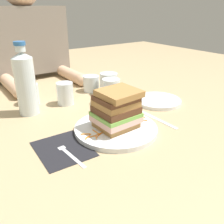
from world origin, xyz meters
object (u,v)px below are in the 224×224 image
water_bottle (25,83)px  empty_tumbler_0 (91,83)px  sandwich (118,109)px  main_plate (117,129)px  empty_tumbler_2 (31,94)px  empty_tumbler_3 (109,84)px  diner_across (27,33)px  side_plate (158,101)px  knife (157,119)px  empty_tumbler_1 (65,93)px  fork (67,151)px  napkin_dark (63,149)px  juice_glass (111,93)px

water_bottle → empty_tumbler_0: 0.34m
sandwich → main_plate: bearing=112.6°
empty_tumbler_2 → empty_tumbler_3: 0.34m
main_plate → empty_tumbler_0: (0.14, 0.39, 0.03)m
empty_tumbler_0 → empty_tumbler_2: (-0.28, 0.00, 0.00)m
empty_tumbler_2 → diner_across: (0.13, 0.37, 0.20)m
water_bottle → side_plate: water_bottle is taller
empty_tumbler_2 → side_plate: bearing=-34.1°
empty_tumbler_0 → sandwich: bearing=-109.3°
main_plate → side_plate: 0.30m
knife → diner_across: size_ratio=0.37×
water_bottle → empty_tumbler_1: (0.15, 0.01, -0.07)m
fork → diner_across: size_ratio=0.31×
napkin_dark → empty_tumbler_2: bearing=83.5°
empty_tumbler_1 → diner_across: diner_across is taller
main_plate → empty_tumbler_0: size_ratio=3.55×
water_bottle → empty_tumbler_2: 0.13m
juice_glass → empty_tumbler_2: bearing=144.9°
fork → diner_across: diner_across is taller
napkin_dark → juice_glass: (0.31, 0.20, 0.04)m
empty_tumbler_0 → side_plate: bearing=-62.5°
juice_glass → empty_tumbler_1: 0.19m
empty_tumbler_2 → side_plate: 0.52m
water_bottle → empty_tumbler_2: (0.04, 0.09, -0.08)m
diner_across → empty_tumbler_3: bearing=-67.1°
main_plate → side_plate: (0.29, 0.10, -0.00)m
fork → diner_across: bearing=77.4°
water_bottle → fork: bearing=-90.6°
knife → empty_tumbler_0: 0.40m
main_plate → empty_tumbler_3: (0.18, 0.30, 0.04)m
water_bottle → empty_tumbler_1: water_bottle is taller
napkin_dark → empty_tumbler_0: (0.33, 0.39, 0.03)m
side_plate → sandwich: bearing=-160.6°
empty_tumbler_0 → empty_tumbler_2: 0.28m
empty_tumbler_0 → empty_tumbler_1: 0.19m
napkin_dark → empty_tumbler_1: (0.16, 0.31, 0.04)m
main_plate → empty_tumbler_3: size_ratio=2.76×
juice_glass → empty_tumbler_0: bearing=84.9°
knife → side_plate: size_ratio=1.06×
water_bottle → knife: bearing=-41.9°
napkin_dark → side_plate: side_plate is taller
sandwich → knife: sandwich is taller
sandwich → empty_tumbler_3: bearing=59.7°
sandwich → napkin_dark: (-0.19, 0.00, -0.07)m
fork → side_plate: (0.47, 0.12, 0.00)m
fork → knife: (0.35, 0.01, -0.00)m
napkin_dark → water_bottle: 0.32m
knife → empty_tumbler_1: bearing=121.7°
side_plate → empty_tumbler_2: bearing=145.9°
napkin_dark → side_plate: size_ratio=0.90×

